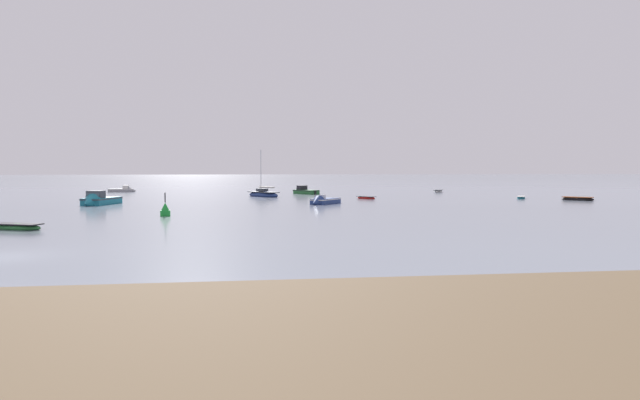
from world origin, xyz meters
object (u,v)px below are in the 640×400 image
(sailboat_moored_0, at_px, (263,194))
(channel_buoy, at_px, (165,211))
(motorboat_moored_1, at_px, (125,190))
(motorboat_moored_3, at_px, (303,192))
(rowboat_moored_0, at_px, (366,198))
(rowboat_moored_4, at_px, (438,191))
(rowboat_moored_3, at_px, (521,198))
(motorboat_moored_4, at_px, (97,202))
(rowboat_moored_1, at_px, (578,199))
(motorboat_moored_2, at_px, (322,202))
(rowboat_moored_2, at_px, (18,227))

(sailboat_moored_0, bearing_deg, channel_buoy, 129.07)
(motorboat_moored_1, xyz_separation_m, motorboat_moored_3, (31.68, -11.96, 0.04))
(rowboat_moored_0, bearing_deg, rowboat_moored_4, -76.66)
(rowboat_moored_3, bearing_deg, motorboat_moored_4, -51.70)
(rowboat_moored_1, height_order, motorboat_moored_2, motorboat_moored_2)
(channel_buoy, bearing_deg, sailboat_moored_0, 73.83)
(rowboat_moored_4, distance_m, channel_buoy, 63.67)
(rowboat_moored_1, bearing_deg, rowboat_moored_3, -178.71)
(rowboat_moored_4, bearing_deg, motorboat_moored_4, -30.94)
(rowboat_moored_4, relative_size, channel_buoy, 1.69)
(rowboat_moored_0, distance_m, motorboat_moored_2, 13.91)
(rowboat_moored_0, bearing_deg, motorboat_moored_3, -12.82)
(sailboat_moored_0, height_order, motorboat_moored_3, sailboat_moored_0)
(rowboat_moored_0, height_order, channel_buoy, channel_buoy)
(sailboat_moored_0, height_order, rowboat_moored_3, sailboat_moored_0)
(rowboat_moored_1, relative_size, motorboat_moored_1, 0.80)
(motorboat_moored_3, height_order, channel_buoy, channel_buoy)
(sailboat_moored_0, distance_m, rowboat_moored_3, 38.02)
(sailboat_moored_0, distance_m, motorboat_moored_1, 32.16)
(rowboat_moored_3, relative_size, motorboat_moored_4, 0.46)
(rowboat_moored_3, xyz_separation_m, rowboat_moored_4, (-4.02, 23.34, 0.03))
(sailboat_moored_0, height_order, rowboat_moored_2, sailboat_moored_0)
(rowboat_moored_1, bearing_deg, motorboat_moored_1, -164.53)
(rowboat_moored_0, distance_m, rowboat_moored_1, 28.67)
(rowboat_moored_4, bearing_deg, motorboat_moored_3, -52.67)
(motorboat_moored_3, relative_size, channel_buoy, 2.49)
(motorboat_moored_2, distance_m, rowboat_moored_2, 35.92)
(rowboat_moored_1, distance_m, motorboat_moored_2, 35.71)
(motorboat_moored_1, distance_m, rowboat_moored_2, 66.28)
(sailboat_moored_0, relative_size, rowboat_moored_4, 1.94)
(sailboat_moored_0, distance_m, rowboat_moored_4, 34.62)
(rowboat_moored_0, bearing_deg, sailboat_moored_0, 23.80)
(rowboat_moored_1, relative_size, channel_buoy, 1.72)
(rowboat_moored_4, height_order, channel_buoy, channel_buoy)
(sailboat_moored_0, xyz_separation_m, motorboat_moored_3, (7.07, 8.74, -0.01))
(rowboat_moored_3, height_order, channel_buoy, channel_buoy)
(sailboat_moored_0, height_order, rowboat_moored_4, sailboat_moored_0)
(motorboat_moored_3, distance_m, rowboat_moored_4, 25.55)
(sailboat_moored_0, distance_m, motorboat_moored_2, 20.87)
(motorboat_moored_1, xyz_separation_m, rowboat_moored_4, (56.98, -8.40, -0.12))
(rowboat_moored_0, xyz_separation_m, rowboat_moored_3, (22.11, -2.59, -0.00))
(motorboat_moored_1, relative_size, channel_buoy, 2.16)
(rowboat_moored_0, relative_size, rowboat_moored_1, 0.82)
(rowboat_moored_2, distance_m, rowboat_moored_3, 65.14)
(motorboat_moored_2, bearing_deg, sailboat_moored_0, -124.94)
(motorboat_moored_3, bearing_deg, sailboat_moored_0, 108.45)
(sailboat_moored_0, distance_m, rowboat_moored_2, 49.15)
(sailboat_moored_0, bearing_deg, motorboat_moored_4, 96.50)
(rowboat_moored_0, xyz_separation_m, rowboat_moored_1, (27.60, -7.74, 0.04))
(rowboat_moored_2, bearing_deg, rowboat_moored_4, -109.55)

